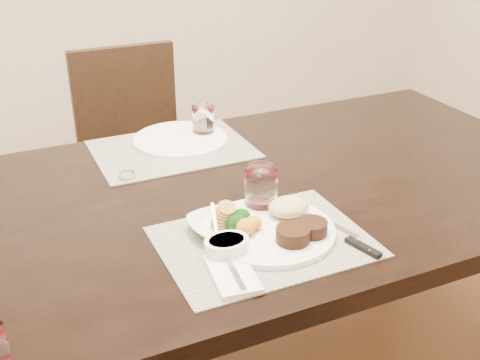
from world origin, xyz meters
name	(u,v)px	position (x,y,z in m)	size (l,w,h in m)	color
dining_table	(227,219)	(0.00, 0.00, 0.67)	(2.00, 1.00, 0.75)	black
chair_far	(136,149)	(0.00, 0.93, 0.50)	(0.42, 0.42, 0.90)	black
placemat_near	(264,242)	(-0.02, -0.26, 0.75)	(0.46, 0.34, 0.00)	gray
placemat_far	(172,149)	(-0.04, 0.32, 0.75)	(0.46, 0.34, 0.00)	gray
dinner_plate	(276,226)	(0.02, -0.24, 0.77)	(0.30, 0.30, 0.05)	white
napkin_fork	(232,273)	(-0.14, -0.35, 0.76)	(0.10, 0.16, 0.02)	white
steak_knife	(356,242)	(0.16, -0.35, 0.76)	(0.05, 0.22, 0.01)	white
cracker_bowl	(219,225)	(-0.10, -0.18, 0.77)	(0.14, 0.14, 0.06)	white
sauce_ramekin	(226,246)	(-0.12, -0.27, 0.78)	(0.10, 0.15, 0.08)	white
wine_glass_near	(261,190)	(0.04, -0.12, 0.80)	(0.08, 0.08, 0.11)	white
far_plate	(180,139)	(0.00, 0.37, 0.76)	(0.29, 0.29, 0.01)	white
wine_glass_far	(203,122)	(0.09, 0.39, 0.80)	(0.07, 0.07, 0.10)	white
salt_cellar	(127,176)	(-0.22, 0.18, 0.76)	(0.04, 0.04, 0.02)	white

